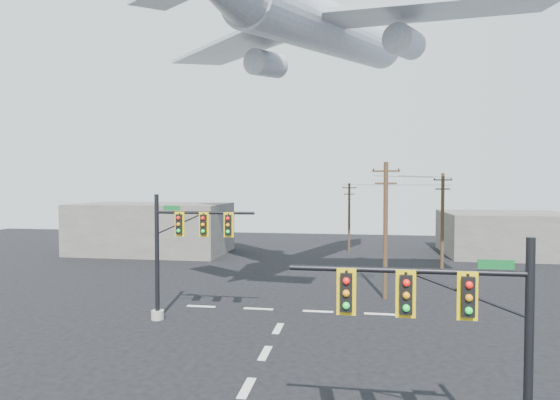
% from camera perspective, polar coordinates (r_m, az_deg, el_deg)
% --- Properties ---
extents(ground, '(120.00, 120.00, 0.00)m').
position_cam_1_polar(ground, '(20.77, -4.09, -21.90)').
color(ground, black).
rests_on(ground, ground).
extents(lane_markings, '(14.00, 21.20, 0.01)m').
position_cam_1_polar(lane_markings, '(25.63, -1.24, -17.14)').
color(lane_markings, beige).
rests_on(lane_markings, ground).
extents(signal_mast_near, '(6.89, 0.77, 6.97)m').
position_cam_1_polar(signal_mast_near, '(14.40, 21.67, -16.21)').
color(signal_mast_near, gray).
rests_on(signal_mast_near, ground).
extents(signal_mast_far, '(6.54, 0.85, 7.77)m').
position_cam_1_polar(signal_mast_far, '(29.32, -12.09, -6.01)').
color(signal_mast_far, gray).
rests_on(signal_mast_far, ground).
extents(utility_pole_a, '(2.00, 0.36, 9.99)m').
position_cam_1_polar(utility_pole_a, '(34.79, 12.74, -3.31)').
color(utility_pole_a, '#48341F').
rests_on(utility_pole_a, ground).
extents(utility_pole_b, '(1.82, 0.81, 9.40)m').
position_cam_1_polar(utility_pole_b, '(46.04, 19.19, -2.47)').
color(utility_pole_b, '#48341F').
rests_on(utility_pole_b, ground).
extents(utility_pole_c, '(1.71, 0.53, 8.49)m').
position_cam_1_polar(utility_pole_c, '(58.20, 8.43, -1.94)').
color(utility_pole_c, '#48341F').
rests_on(utility_pole_c, ground).
extents(power_lines, '(10.38, 23.50, 0.73)m').
position_cam_1_polar(power_lines, '(46.68, 14.44, 2.16)').
color(power_lines, black).
extents(airliner, '(29.60, 32.27, 8.76)m').
position_cam_1_polar(airliner, '(37.98, 6.30, 19.78)').
color(airliner, silver).
extents(building_left, '(18.00, 10.00, 6.00)m').
position_cam_1_polar(building_left, '(59.02, -15.34, -3.34)').
color(building_left, '#635F57').
rests_on(building_left, ground).
extents(building_right, '(14.00, 12.00, 5.00)m').
position_cam_1_polar(building_right, '(61.38, 25.82, -3.73)').
color(building_right, '#635F57').
rests_on(building_right, ground).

